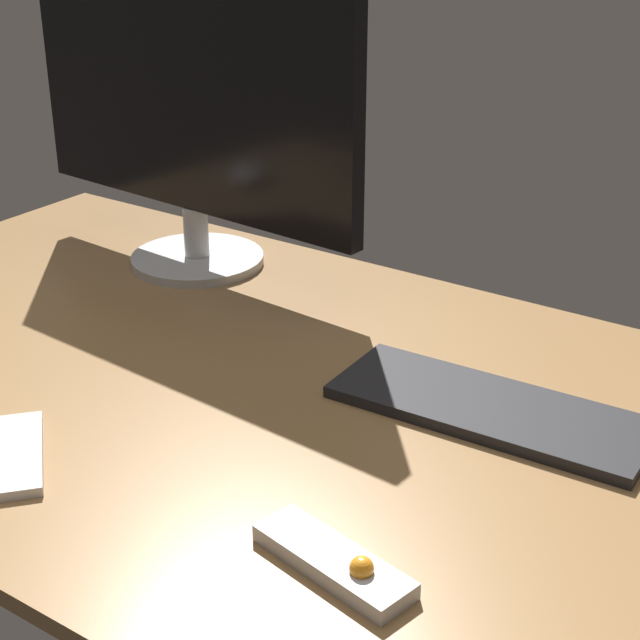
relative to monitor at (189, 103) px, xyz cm
name	(u,v)px	position (x,y,z in cm)	size (l,w,h in cm)	color
desk	(234,386)	(28.64, -26.59, -26.27)	(140.00, 84.00, 2.00)	olive
monitor	(189,103)	(0.00, 0.00, 0.00)	(62.09, 20.69, 46.63)	#B7B7B7
keyboard	(490,409)	(58.35, -16.68, -24.56)	(36.60, 13.57, 1.43)	black
media_remote	(335,562)	(59.12, -49.83, -24.32)	(17.02, 8.19, 3.22)	#B7B7BC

